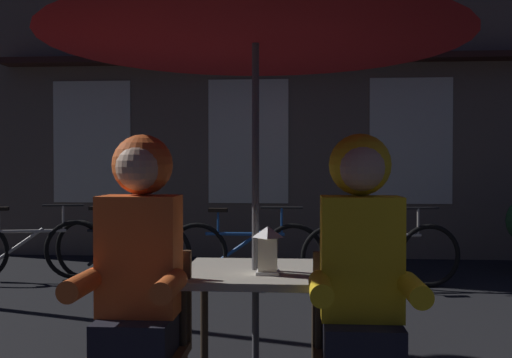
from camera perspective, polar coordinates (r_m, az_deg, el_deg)
The scene contains 12 objects.
cafe_table at distance 2.98m, azimuth -0.04°, elevation -10.76°, with size 0.72×0.72×0.74m.
patio_umbrella at distance 3.02m, azimuth -0.04°, elevation 16.60°, with size 2.10×2.10×2.31m.
lantern at distance 2.82m, azimuth 1.17°, elevation -6.83°, with size 0.11×0.11×0.23m.
chair_left at distance 2.74m, azimuth -11.05°, elevation -15.06°, with size 0.40×0.40×0.87m.
chair_right at distance 2.67m, azimuth 10.10°, elevation -15.53°, with size 0.40×0.40×0.87m.
person_left_hooded at distance 2.61m, azimuth -11.42°, elevation -7.86°, with size 0.45×0.56×1.40m.
person_right_hooded at distance 2.53m, azimuth 10.27°, elevation -8.13°, with size 0.45×0.56×1.40m.
shopfront_building at distance 8.51m, azimuth 7.03°, elevation 13.68°, with size 10.00×0.93×6.20m.
bicycle_nearest at distance 6.93m, azimuth -21.50°, elevation -6.39°, with size 1.65×0.44×0.84m.
bicycle_second at distance 6.57m, azimuth -13.05°, elevation -6.76°, with size 1.64×0.46×0.84m.
bicycle_third at distance 6.20m, azimuth -1.12°, elevation -7.20°, with size 1.68×0.08×0.84m.
bicycle_fourth at distance 6.20m, azimuth 12.10°, elevation -7.23°, with size 1.67×0.30×0.84m.
Camera 1 is at (0.21, -2.91, 1.26)m, focal length 40.98 mm.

